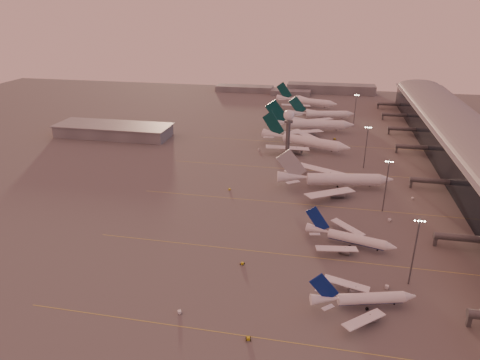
# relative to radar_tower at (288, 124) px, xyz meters

# --- Properties ---
(ground) EXTENTS (700.00, 700.00, 0.00)m
(ground) POSITION_rel_radar_tower_xyz_m (-5.00, -120.00, -20.95)
(ground) COLOR #5F5C5D
(ground) RESTS_ON ground
(taxiway_markings) EXTENTS (180.00, 185.25, 0.02)m
(taxiway_markings) POSITION_rel_radar_tower_xyz_m (25.00, -64.00, -20.94)
(taxiway_markings) COLOR gold
(taxiway_markings) RESTS_ON ground
(terminal) EXTENTS (57.00, 362.00, 23.04)m
(terminal) POSITION_rel_radar_tower_xyz_m (102.88, -9.91, -10.43)
(terminal) COLOR black
(terminal) RESTS_ON ground
(hangar) EXTENTS (82.00, 27.00, 8.50)m
(hangar) POSITION_rel_radar_tower_xyz_m (-125.00, 20.00, -16.63)
(hangar) COLOR slate
(hangar) RESTS_ON ground
(radar_tower) EXTENTS (6.40, 6.40, 31.10)m
(radar_tower) POSITION_rel_radar_tower_xyz_m (0.00, 0.00, 0.00)
(radar_tower) COLOR #525459
(radar_tower) RESTS_ON ground
(mast_a) EXTENTS (3.60, 0.56, 25.00)m
(mast_a) POSITION_rel_radar_tower_xyz_m (53.00, -120.00, -7.21)
(mast_a) COLOR #525459
(mast_a) RESTS_ON ground
(mast_b) EXTENTS (3.60, 0.56, 25.00)m
(mast_b) POSITION_rel_radar_tower_xyz_m (50.00, -65.00, -7.21)
(mast_b) COLOR #525459
(mast_b) RESTS_ON ground
(mast_c) EXTENTS (3.60, 0.56, 25.00)m
(mast_c) POSITION_rel_radar_tower_xyz_m (45.00, -10.00, -7.21)
(mast_c) COLOR #525459
(mast_c) RESTS_ON ground
(mast_d) EXTENTS (3.60, 0.56, 25.00)m
(mast_d) POSITION_rel_radar_tower_xyz_m (43.00, 80.00, -7.21)
(mast_d) COLOR #525459
(mast_d) RESTS_ON ground
(distant_horizon) EXTENTS (165.00, 37.50, 9.00)m
(distant_horizon) POSITION_rel_radar_tower_xyz_m (-2.38, 205.14, -17.06)
(distant_horizon) COLOR slate
(distant_horizon) RESTS_ON ground
(narrowbody_near) EXTENTS (33.58, 26.44, 13.41)m
(narrowbody_near) POSITION_rel_radar_tower_xyz_m (36.93, -135.53, -18.23)
(narrowbody_near) COLOR white
(narrowbody_near) RESTS_ON ground
(narrowbody_mid) EXTENTS (35.32, 27.83, 14.07)m
(narrowbody_mid) POSITION_rel_radar_tower_xyz_m (34.07, -98.66, -18.10)
(narrowbody_mid) COLOR white
(narrowbody_mid) RESTS_ON ground
(widebody_white) EXTENTS (59.34, 47.20, 20.98)m
(widebody_white) POSITION_rel_radar_tower_xyz_m (28.73, -42.53, -17.31)
(widebody_white) COLOR white
(widebody_white) RESTS_ON ground
(greentail_a) EXTENTS (58.76, 46.66, 22.22)m
(greentail_a) POSITION_rel_radar_tower_xyz_m (9.64, 18.18, -17.03)
(greentail_a) COLOR white
(greentail_a) RESTS_ON ground
(greentail_b) EXTENTS (64.86, 52.10, 23.60)m
(greentail_b) POSITION_rel_radar_tower_xyz_m (10.91, 59.11, -16.78)
(greentail_b) COLOR white
(greentail_b) RESTS_ON ground
(greentail_c) EXTENTS (53.05, 42.44, 19.48)m
(greentail_c) POSITION_rel_radar_tower_xyz_m (18.82, 95.78, -17.51)
(greentail_c) COLOR white
(greentail_c) RESTS_ON ground
(greentail_d) EXTENTS (56.36, 44.94, 20.92)m
(greentail_d) POSITION_rel_radar_tower_xyz_m (3.74, 139.62, -17.25)
(greentail_d) COLOR white
(greentail_d) RESTS_ON ground
(gsv_truck_a) EXTENTS (6.00, 4.30, 2.29)m
(gsv_truck_a) POSITION_rel_radar_tower_xyz_m (-17.86, -149.53, -19.78)
(gsv_truck_a) COLOR white
(gsv_truck_a) RESTS_ON ground
(gsv_tug_near) EXTENTS (2.71, 3.68, 0.95)m
(gsv_tug_near) POSITION_rel_radar_tower_xyz_m (4.44, -156.41, -20.46)
(gsv_tug_near) COLOR gold
(gsv_tug_near) RESTS_ON ground
(gsv_catering_a) EXTENTS (6.10, 3.91, 4.62)m
(gsv_catering_a) POSITION_rel_radar_tower_xyz_m (45.73, -124.23, -18.64)
(gsv_catering_a) COLOR white
(gsv_catering_a) RESTS_ON ground
(gsv_tug_mid) EXTENTS (3.39, 2.54, 0.86)m
(gsv_tug_mid) POSITION_rel_radar_tower_xyz_m (-4.46, -119.90, -20.51)
(gsv_tug_mid) COLOR gold
(gsv_tug_mid) RESTS_ON ground
(gsv_truck_b) EXTENTS (6.48, 3.29, 2.50)m
(gsv_truck_b) POSITION_rel_radar_tower_xyz_m (52.44, -74.54, -19.68)
(gsv_truck_b) COLOR white
(gsv_truck_b) RESTS_ON ground
(gsv_truck_c) EXTENTS (5.14, 4.08, 2.00)m
(gsv_truck_c) POSITION_rel_radar_tower_xyz_m (-23.38, -55.65, -19.93)
(gsv_truck_c) COLOR gold
(gsv_truck_c) RESTS_ON ground
(gsv_catering_b) EXTENTS (5.28, 3.65, 3.97)m
(gsv_catering_b) POSITION_rel_radar_tower_xyz_m (65.74, -48.83, -18.96)
(gsv_catering_b) COLOR white
(gsv_catering_b) RESTS_ON ground
(gsv_truck_d) EXTENTS (1.92, 4.91, 1.97)m
(gsv_truck_d) POSITION_rel_radar_tower_xyz_m (-19.17, 9.49, -19.94)
(gsv_truck_d) COLOR white
(gsv_truck_d) RESTS_ON ground
(gsv_tug_hangar) EXTENTS (4.02, 3.42, 0.99)m
(gsv_tug_hangar) POSITION_rel_radar_tower_xyz_m (28.91, 42.41, -20.44)
(gsv_tug_hangar) COLOR gold
(gsv_tug_hangar) RESTS_ON ground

